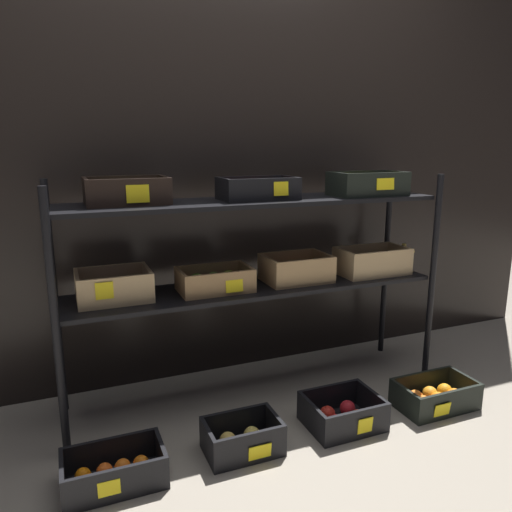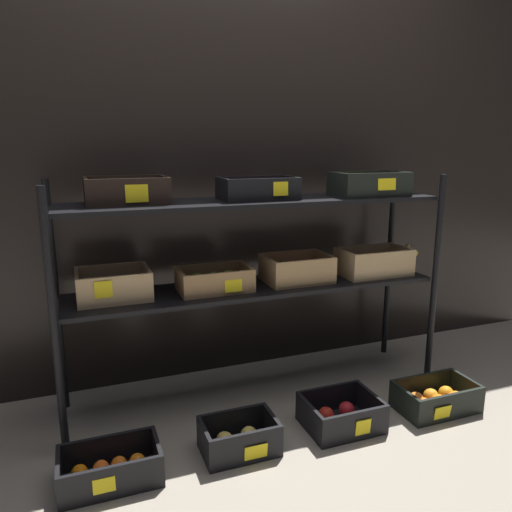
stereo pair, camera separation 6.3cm
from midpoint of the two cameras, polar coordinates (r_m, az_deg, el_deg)
name	(u,v)px [view 1 (the left image)]	position (r m, az deg, el deg)	size (l,w,h in m)	color
ground_plane	(256,392)	(2.61, -0.72, -15.54)	(10.00, 10.00, 0.00)	gray
storefront_wall	(228,167)	(2.67, -3.95, 10.30)	(4.22, 0.12, 2.25)	black
display_rack	(258,244)	(2.35, -0.56, 1.35)	(1.96, 0.43, 1.11)	black
crate_ground_tangerine	(114,473)	(2.08, -17.04, -22.91)	(0.37, 0.22, 0.13)	black
crate_ground_apple_gold	(242,440)	(2.16, -2.47, -20.55)	(0.31, 0.21, 0.14)	black
crate_ground_apple_red	(342,415)	(2.36, 9.21, -17.72)	(0.33, 0.27, 0.14)	black
crate_ground_orange	(435,397)	(2.61, 19.36, -15.17)	(0.38, 0.23, 0.13)	black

